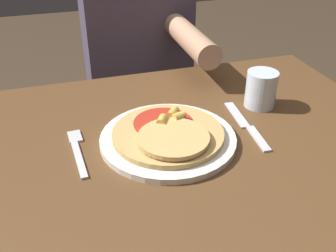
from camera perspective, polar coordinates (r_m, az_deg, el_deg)
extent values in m
cube|color=brown|center=(0.81, -0.46, -5.60)|extent=(1.13, 0.86, 0.03)
cylinder|color=brown|center=(1.49, 14.38, -5.41)|extent=(0.06, 0.06, 0.73)
cylinder|color=silver|center=(0.85, 0.00, -1.89)|extent=(0.30, 0.30, 0.01)
cylinder|color=tan|center=(0.85, 0.00, -1.15)|extent=(0.24, 0.24, 0.01)
cylinder|color=#B22D1E|center=(0.87, -0.70, 0.50)|extent=(0.13, 0.13, 0.00)
cylinder|color=tan|center=(0.81, 0.80, -1.74)|extent=(0.15, 0.15, 0.01)
cylinder|color=gold|center=(0.88, 0.73, 1.88)|extent=(0.04, 0.04, 0.02)
cylinder|color=gold|center=(0.87, 1.56, 1.35)|extent=(0.03, 0.03, 0.02)
cylinder|color=gold|center=(0.86, -0.89, 0.79)|extent=(0.03, 0.03, 0.02)
cube|color=silver|center=(0.82, -12.77, -4.74)|extent=(0.02, 0.13, 0.00)
cube|color=silver|center=(0.89, -13.36, -1.53)|extent=(0.03, 0.05, 0.00)
cube|color=silver|center=(0.89, 12.99, -1.78)|extent=(0.03, 0.10, 0.00)
cube|color=silver|center=(0.97, 9.94, 1.64)|extent=(0.03, 0.12, 0.00)
cylinder|color=silver|center=(1.00, 13.35, 5.22)|extent=(0.08, 0.08, 0.09)
cylinder|color=#2D2D38|center=(1.64, -6.57, -5.54)|extent=(0.11, 0.11, 0.51)
cylinder|color=#2D2D38|center=(1.66, -1.20, -4.61)|extent=(0.11, 0.11, 0.51)
cube|color=#4C4256|center=(1.41, -4.58, 11.20)|extent=(0.35, 0.22, 0.48)
cylinder|color=tan|center=(1.17, 3.33, 12.45)|extent=(0.07, 0.30, 0.07)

